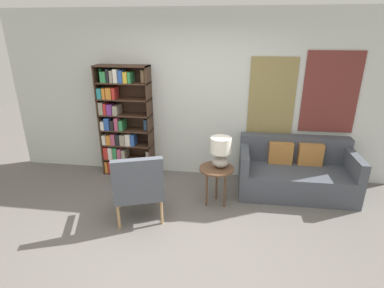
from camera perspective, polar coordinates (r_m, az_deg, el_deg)
The scene contains 7 objects.
ground_plane at distance 3.68m, azimuth -3.43°, elevation -19.09°, with size 14.00×14.00×0.00m, color #66605B.
wall_back at distance 4.93m, azimuth 1.52°, elevation 8.98°, with size 6.40×0.08×2.70m.
bookshelf at distance 5.17m, azimuth -13.42°, elevation 4.18°, with size 0.86×0.30×1.85m.
armchair at distance 3.89m, azimuth -10.20°, elevation -7.66°, with size 0.78×0.76×0.93m.
couch at distance 4.91m, azimuth 18.98°, elevation -5.13°, with size 1.70×0.86×0.81m.
side_table at distance 4.23m, azimuth 4.67°, elevation -5.39°, with size 0.49×0.49×0.57m.
table_lamp at distance 4.14m, azimuth 5.48°, elevation -1.23°, with size 0.29×0.29×0.43m.
Camera 1 is at (0.60, -2.77, 2.36)m, focal length 28.00 mm.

